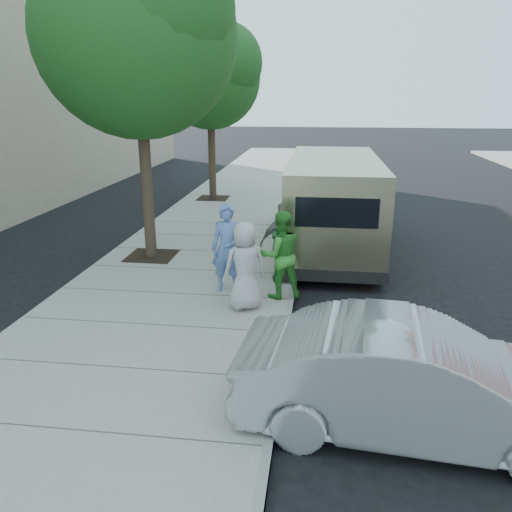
# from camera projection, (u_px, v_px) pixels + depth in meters

# --- Properties ---
(ground) EXTENTS (120.00, 120.00, 0.00)m
(ground) POSITION_uv_depth(u_px,v_px,m) (221.00, 302.00, 10.35)
(ground) COLOR black
(ground) RESTS_ON ground
(sidewalk) EXTENTS (5.00, 60.00, 0.15)m
(sidewalk) POSITION_uv_depth(u_px,v_px,m) (175.00, 296.00, 10.45)
(sidewalk) COLOR gray
(sidewalk) RESTS_ON ground
(curb_face) EXTENTS (0.12, 60.00, 0.16)m
(curb_face) POSITION_uv_depth(u_px,v_px,m) (291.00, 302.00, 10.16)
(curb_face) COLOR gray
(curb_face) RESTS_ON ground
(tree_near) EXTENTS (4.62, 4.60, 7.53)m
(tree_near) POSITION_uv_depth(u_px,v_px,m) (138.00, 27.00, 11.19)
(tree_near) COLOR black
(tree_near) RESTS_ON sidewalk
(tree_far) EXTENTS (3.92, 3.80, 6.49)m
(tree_far) POSITION_uv_depth(u_px,v_px,m) (211.00, 73.00, 18.56)
(tree_far) COLOR black
(tree_far) RESTS_ON sidewalk
(parking_meter) EXTENTS (0.30, 0.14, 1.41)m
(parking_meter) POSITION_uv_depth(u_px,v_px,m) (279.00, 246.00, 10.13)
(parking_meter) COLOR gray
(parking_meter) RESTS_ON sidewalk
(van) EXTENTS (2.33, 6.83, 2.53)m
(van) POSITION_uv_depth(u_px,v_px,m) (333.00, 202.00, 13.49)
(van) COLOR tan
(van) RESTS_ON ground
(sedan) EXTENTS (4.58, 1.95, 1.47)m
(sedan) POSITION_uv_depth(u_px,v_px,m) (415.00, 381.00, 6.16)
(sedan) COLOR #9DA0A3
(sedan) RESTS_ON ground
(person_officer) EXTENTS (0.68, 0.45, 1.87)m
(person_officer) POSITION_uv_depth(u_px,v_px,m) (228.00, 249.00, 10.27)
(person_officer) COLOR #5D7CC6
(person_officer) RESTS_ON sidewalk
(person_green_shirt) EXTENTS (1.06, 0.95, 1.80)m
(person_green_shirt) POSITION_uv_depth(u_px,v_px,m) (280.00, 255.00, 9.99)
(person_green_shirt) COLOR green
(person_green_shirt) RESTS_ON sidewalk
(person_gray_shirt) EXTENTS (1.00, 0.87, 1.72)m
(person_gray_shirt) POSITION_uv_depth(u_px,v_px,m) (245.00, 266.00, 9.45)
(person_gray_shirt) COLOR #B4B4B6
(person_gray_shirt) RESTS_ON sidewalk
(person_striped_polo) EXTENTS (1.12, 0.70, 1.77)m
(person_striped_polo) POSITION_uv_depth(u_px,v_px,m) (284.00, 243.00, 10.85)
(person_striped_polo) COLOR gray
(person_striped_polo) RESTS_ON sidewalk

